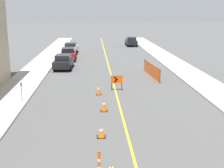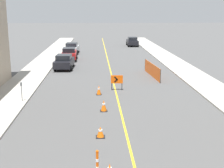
% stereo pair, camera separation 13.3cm
% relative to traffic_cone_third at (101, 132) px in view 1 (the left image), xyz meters
% --- Properties ---
extents(lane_stripe, '(0.12, 68.47, 0.01)m').
position_rel_traffic_cone_third_xyz_m(lane_stripe, '(1.36, 21.47, -0.28)').
color(lane_stripe, gold).
rests_on(lane_stripe, ground_plane).
extents(sidewalk_left, '(3.07, 68.47, 0.13)m').
position_rel_traffic_cone_third_xyz_m(sidewalk_left, '(-6.55, 21.47, -0.22)').
color(sidewalk_left, '#ADA89E').
rests_on(sidewalk_left, ground_plane).
extents(sidewalk_right, '(3.07, 68.47, 0.13)m').
position_rel_traffic_cone_third_xyz_m(sidewalk_right, '(9.27, 21.47, -0.22)').
color(sidewalk_right, '#ADA89E').
rests_on(sidewalk_right, ground_plane).
extents(traffic_cone_third, '(0.46, 0.46, 0.58)m').
position_rel_traffic_cone_third_xyz_m(traffic_cone_third, '(0.00, 0.00, 0.00)').
color(traffic_cone_third, black).
rests_on(traffic_cone_third, ground_plane).
extents(traffic_cone_fourth, '(0.46, 0.46, 0.74)m').
position_rel_traffic_cone_third_xyz_m(traffic_cone_fourth, '(0.29, 4.18, 0.08)').
color(traffic_cone_fourth, black).
rests_on(traffic_cone_fourth, ground_plane).
extents(traffic_cone_fifth, '(0.42, 0.42, 0.74)m').
position_rel_traffic_cone_third_xyz_m(traffic_cone_fifth, '(0.02, 8.17, 0.08)').
color(traffic_cone_fifth, black).
rests_on(traffic_cone_fifth, ground_plane).
extents(delineator_post_front, '(0.32, 0.32, 1.29)m').
position_rel_traffic_cone_third_xyz_m(delineator_post_front, '(-0.18, -4.20, 0.28)').
color(delineator_post_front, black).
rests_on(delineator_post_front, ground_plane).
extents(arrow_barricade_primary, '(0.96, 0.12, 1.22)m').
position_rel_traffic_cone_third_xyz_m(arrow_barricade_primary, '(1.48, 9.46, 0.56)').
color(arrow_barricade_primary, '#EF560C').
rests_on(arrow_barricade_primary, ground_plane).
extents(safety_mesh_fence, '(0.48, 5.96, 1.24)m').
position_rel_traffic_cone_third_xyz_m(safety_mesh_fence, '(5.26, 14.59, 0.34)').
color(safety_mesh_fence, '#EF560C').
rests_on(safety_mesh_fence, ground_plane).
extents(parked_car_curb_near, '(2.01, 4.38, 1.59)m').
position_rel_traffic_cone_third_xyz_m(parked_car_curb_near, '(-3.63, 18.96, 0.52)').
color(parked_car_curb_near, black).
rests_on(parked_car_curb_near, ground_plane).
extents(parked_car_curb_mid, '(1.95, 4.36, 1.59)m').
position_rel_traffic_cone_third_xyz_m(parked_car_curb_mid, '(-3.59, 25.07, 0.52)').
color(parked_car_curb_mid, maroon).
rests_on(parked_car_curb_mid, ground_plane).
extents(parked_car_curb_far, '(2.01, 4.38, 1.59)m').
position_rel_traffic_cone_third_xyz_m(parked_car_curb_far, '(-3.68, 31.20, 0.52)').
color(parked_car_curb_far, '#B7B7BC').
rests_on(parked_car_curb_far, ground_plane).
extents(parked_car_opposite_side, '(1.94, 4.32, 1.59)m').
position_rel_traffic_cone_third_xyz_m(parked_car_opposite_side, '(6.35, 40.42, 0.52)').
color(parked_car_opposite_side, black).
rests_on(parked_car_opposite_side, ground_plane).
extents(parking_meter_far_curb, '(0.12, 0.11, 1.36)m').
position_rel_traffic_cone_third_xyz_m(parking_meter_far_curb, '(-5.36, 6.35, 0.80)').
color(parking_meter_far_curb, '#4C4C51').
rests_on(parking_meter_far_curb, sidewalk_left).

